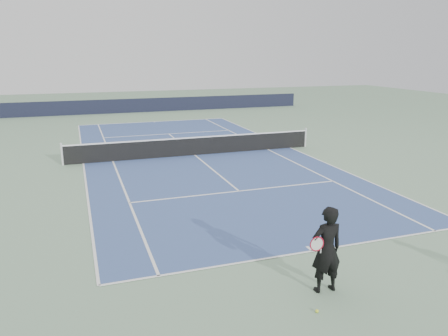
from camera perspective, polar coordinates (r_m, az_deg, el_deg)
name	(u,v)px	position (r m, az deg, el deg)	size (l,w,h in m)	color
ground	(195,155)	(22.51, -3.84, 1.67)	(80.00, 80.00, 0.00)	gray
court_surface	(195,155)	(22.51, -3.84, 1.68)	(10.97, 23.77, 0.01)	#395087
tennis_net	(195,146)	(22.40, -3.86, 2.93)	(12.90, 0.10, 1.07)	silver
windscreen_far	(142,105)	(39.73, -10.71, 8.05)	(30.00, 0.25, 1.20)	black
tennis_player	(326,249)	(9.86, 13.24, -10.32)	(0.82, 0.54, 1.97)	black
tennis_ball	(317,311)	(9.51, 12.05, -17.80)	(0.07, 0.07, 0.07)	yellow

